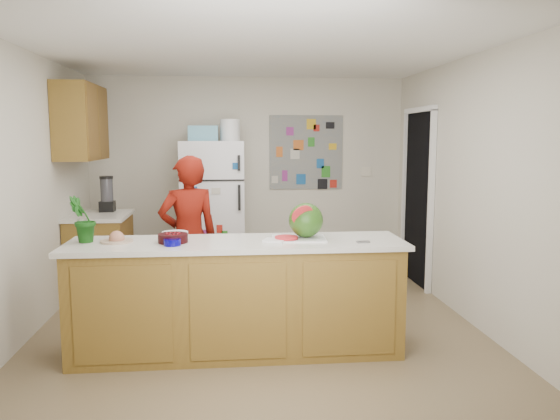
{
  "coord_description": "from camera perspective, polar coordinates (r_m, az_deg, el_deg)",
  "views": [
    {
      "loc": [
        -0.27,
        -4.78,
        1.73
      ],
      "look_at": [
        0.21,
        0.2,
        1.07
      ],
      "focal_mm": 35.0,
      "sensor_mm": 36.0,
      "label": 1
    }
  ],
  "objects": [
    {
      "name": "floor",
      "position": [
        5.1,
        -2.22,
        -12.48
      ],
      "size": [
        4.0,
        4.5,
        0.02
      ],
      "primitive_type": "cube",
      "color": "brown",
      "rests_on": "ground"
    },
    {
      "name": "wall_back",
      "position": [
        7.07,
        -3.33,
        3.59
      ],
      "size": [
        4.0,
        0.02,
        2.5
      ],
      "primitive_type": "cube",
      "color": "beige",
      "rests_on": "ground"
    },
    {
      "name": "wall_left",
      "position": [
        5.11,
        -25.41,
        1.37
      ],
      "size": [
        0.02,
        4.5,
        2.5
      ],
      "primitive_type": "cube",
      "color": "beige",
      "rests_on": "ground"
    },
    {
      "name": "wall_right",
      "position": [
        5.32,
        19.87,
        1.86
      ],
      "size": [
        0.02,
        4.5,
        2.5
      ],
      "primitive_type": "cube",
      "color": "beige",
      "rests_on": "ground"
    },
    {
      "name": "ceiling",
      "position": [
        4.85,
        -2.38,
        16.72
      ],
      "size": [
        4.0,
        4.5,
        0.02
      ],
      "primitive_type": "cube",
      "color": "white",
      "rests_on": "wall_back"
    },
    {
      "name": "doorway",
      "position": [
        6.67,
        14.27,
        1.15
      ],
      "size": [
        0.03,
        0.85,
        2.04
      ],
      "primitive_type": "cube",
      "color": "black",
      "rests_on": "ground"
    },
    {
      "name": "peninsula_base",
      "position": [
        4.48,
        -4.47,
        -9.3
      ],
      "size": [
        2.6,
        0.62,
        0.88
      ],
      "primitive_type": "cube",
      "color": "brown",
      "rests_on": "floor"
    },
    {
      "name": "peninsula_top",
      "position": [
        4.37,
        -4.53,
        -3.51
      ],
      "size": [
        2.68,
        0.7,
        0.04
      ],
      "primitive_type": "cube",
      "color": "silver",
      "rests_on": "peninsula_base"
    },
    {
      "name": "side_counter_base",
      "position": [
        6.43,
        -18.22,
        -4.56
      ],
      "size": [
        0.6,
        0.8,
        0.86
      ],
      "primitive_type": "cube",
      "color": "brown",
      "rests_on": "floor"
    },
    {
      "name": "side_counter_top",
      "position": [
        6.35,
        -18.39,
        -0.58
      ],
      "size": [
        0.64,
        0.84,
        0.04
      ],
      "primitive_type": "cube",
      "color": "silver",
      "rests_on": "side_counter_base"
    },
    {
      "name": "upper_cabinets",
      "position": [
        6.28,
        -20.05,
        8.59
      ],
      "size": [
        0.35,
        1.0,
        0.8
      ],
      "primitive_type": "cube",
      "color": "brown",
      "rests_on": "wall_left"
    },
    {
      "name": "refrigerator",
      "position": [
        6.73,
        -7.02,
        -0.08
      ],
      "size": [
        0.75,
        0.7,
        1.7
      ],
      "primitive_type": "cube",
      "color": "silver",
      "rests_on": "floor"
    },
    {
      "name": "fridge_top_bin",
      "position": [
        6.67,
        -8.01,
        7.94
      ],
      "size": [
        0.35,
        0.28,
        0.18
      ],
      "primitive_type": "cube",
      "color": "#5999B2",
      "rests_on": "refrigerator"
    },
    {
      "name": "photo_collage",
      "position": [
        7.1,
        2.75,
        6.03
      ],
      "size": [
        0.95,
        0.01,
        0.95
      ],
      "primitive_type": "cube",
      "color": "slate",
      "rests_on": "wall_back"
    },
    {
      "name": "person",
      "position": [
        5.3,
        -9.53,
        -2.88
      ],
      "size": [
        0.66,
        0.53,
        1.57
      ],
      "primitive_type": "imported",
      "rotation": [
        0.0,
        0.0,
        3.45
      ],
      "color": "#661008",
      "rests_on": "floor"
    },
    {
      "name": "blender_appliance",
      "position": [
        6.52,
        -17.64,
        1.5
      ],
      "size": [
        0.14,
        0.14,
        0.38
      ],
      "primitive_type": "cylinder",
      "color": "black",
      "rests_on": "side_counter_top"
    },
    {
      "name": "cutting_board",
      "position": [
        4.43,
        1.97,
        -2.99
      ],
      "size": [
        0.45,
        0.35,
        0.01
      ],
      "primitive_type": "cube",
      "rotation": [
        0.0,
        0.0,
        -0.07
      ],
      "color": "white",
      "rests_on": "peninsula_top"
    },
    {
      "name": "watermelon",
      "position": [
        4.43,
        2.72,
        -1.07
      ],
      "size": [
        0.28,
        0.28,
        0.28
      ],
      "primitive_type": "sphere",
      "color": "#31631A",
      "rests_on": "cutting_board"
    },
    {
      "name": "watermelon_slice",
      "position": [
        4.37,
        0.65,
        -2.91
      ],
      "size": [
        0.18,
        0.18,
        0.02
      ],
      "primitive_type": "cylinder",
      "color": "red",
      "rests_on": "cutting_board"
    },
    {
      "name": "cherry_bowl",
      "position": [
        4.36,
        -11.12,
        -2.9
      ],
      "size": [
        0.26,
        0.26,
        0.07
      ],
      "primitive_type": "cylinder",
      "rotation": [
        0.0,
        0.0,
        -0.13
      ],
      "color": "black",
      "rests_on": "peninsula_top"
    },
    {
      "name": "white_bowl",
      "position": [
        4.51,
        -10.92,
        -2.62
      ],
      "size": [
        0.27,
        0.27,
        0.06
      ],
      "primitive_type": "cylinder",
      "rotation": [
        0.0,
        0.0,
        0.32
      ],
      "color": "silver",
      "rests_on": "peninsula_top"
    },
    {
      "name": "cobalt_bowl",
      "position": [
        4.25,
        -11.2,
        -3.33
      ],
      "size": [
        0.17,
        0.17,
        0.05
      ],
      "primitive_type": "cylinder",
      "rotation": [
        0.0,
        0.0,
        0.35
      ],
      "color": "#040068",
      "rests_on": "peninsula_top"
    },
    {
      "name": "plate",
      "position": [
        4.49,
        -16.69,
        -3.13
      ],
      "size": [
        0.27,
        0.27,
        0.02
      ],
      "primitive_type": "cylinder",
      "rotation": [
        0.0,
        0.0,
        0.09
      ],
      "color": "beige",
      "rests_on": "peninsula_top"
    },
    {
      "name": "paper_towel",
      "position": [
        4.32,
        -0.57,
        -3.2
      ],
      "size": [
        0.2,
        0.19,
        0.02
      ],
      "primitive_type": "cube",
      "rotation": [
        0.0,
        0.0,
        -0.36
      ],
      "color": "silver",
      "rests_on": "peninsula_top"
    },
    {
      "name": "keys",
      "position": [
        4.33,
        8.69,
        -3.32
      ],
      "size": [
        0.1,
        0.05,
        0.01
      ],
      "primitive_type": "cube",
      "rotation": [
        0.0,
        0.0,
        0.06
      ],
      "color": "gray",
      "rests_on": "peninsula_top"
    },
    {
      "name": "potted_plant",
      "position": [
        4.52,
        -19.95,
        -0.92
      ],
      "size": [
        0.26,
        0.26,
        0.37
      ],
      "primitive_type": "imported",
      "rotation": [
        0.0,
        0.0,
        3.9
      ],
      "color": "#194911",
      "rests_on": "peninsula_top"
    }
  ]
}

